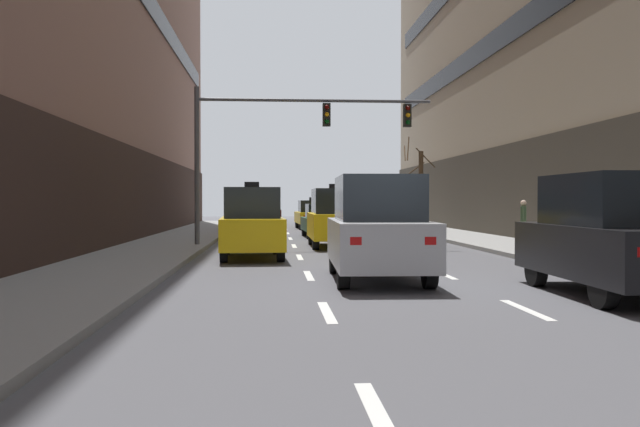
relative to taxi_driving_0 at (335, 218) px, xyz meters
The scene contains 30 objects.
ground_plane 11.44m from the taxi_driving_0, 89.69° to the right, with size 120.00×120.00×0.00m, color #515156.
sidewalk_left 13.06m from the taxi_driving_0, 118.99° to the right, with size 3.29×80.00×0.14m, color gray.
lane_stripe_l1_s2 19.48m from the taxi_driving_0, 94.46° to the right, with size 0.16×2.00×0.01m, color silver.
lane_stripe_l1_s3 14.51m from the taxi_driving_0, 96.00° to the right, with size 0.16×2.00×0.01m, color silver.
lane_stripe_l1_s4 9.57m from the taxi_driving_0, 99.16° to the right, with size 0.16×2.00×0.01m, color silver.
lane_stripe_l1_s5 4.76m from the taxi_driving_0, 109.03° to the right, with size 0.16×2.00×0.01m, color silver.
lane_stripe_l1_s6 1.95m from the taxi_driving_0, 157.92° to the left, with size 0.16×2.00×0.01m, color silver.
lane_stripe_l1_s7 5.91m from the taxi_driving_0, 105.08° to the left, with size 0.16×2.00×0.01m, color silver.
lane_stripe_l1_s8 10.77m from the taxi_driving_0, 98.11° to the left, with size 0.16×2.00×0.01m, color silver.
lane_stripe_l1_s9 15.72m from the taxi_driving_0, 95.53° to the left, with size 0.16×2.00×0.01m, color silver.
lane_stripe_l1_s10 20.70m from the taxi_driving_0, 94.20° to the left, with size 0.16×2.00×0.01m, color silver.
lane_stripe_l2_s3 14.52m from the taxi_driving_0, 83.51° to the right, with size 0.16×2.00×0.01m, color silver.
lane_stripe_l2_s4 9.59m from the taxi_driving_0, 80.11° to the right, with size 0.16×2.00×0.01m, color silver.
lane_stripe_l2_s5 4.80m from the taxi_driving_0, 69.53° to the right, with size 0.16×2.00×0.01m, color silver.
lane_stripe_l2_s6 2.05m from the taxi_driving_0, 20.54° to the left, with size 0.16×2.00×0.01m, color silver.
lane_stripe_l2_s7 5.95m from the taxi_driving_0, 73.74° to the left, with size 0.16×2.00×0.01m, color silver.
lane_stripe_l2_s8 10.79m from the taxi_driving_0, 81.23° to the left, with size 0.16×2.00×0.01m, color silver.
lane_stripe_l2_s9 15.74m from the taxi_driving_0, 84.01° to the left, with size 0.16×2.00×0.01m, color silver.
lane_stripe_l2_s10 20.71m from the taxi_driving_0, 85.46° to the left, with size 0.16×2.00×0.01m, color silver.
taxi_driving_0 is the anchor object (origin of this frame).
car_driving_1 6.48m from the taxi_driving_0, 89.65° to the left, with size 1.91×4.27×1.58m.
taxi_driving_2 5.32m from the taxi_driving_0, 125.16° to the left, with size 1.90×4.27×2.22m.
taxi_driving_3 5.48m from the taxi_driving_0, 122.60° to the right, with size 1.99×4.42×2.28m.
car_driving_4 10.34m from the taxi_driving_0, 90.42° to the right, with size 2.11×4.71×2.25m.
taxi_driving_5 16.11m from the taxi_driving_0, 89.39° to the left, with size 2.13×4.73×1.94m.
car_driving_6 10.36m from the taxi_driving_0, 106.51° to the left, with size 2.12×4.66×2.22m.
car_parked_1 13.55m from the taxi_driving_0, 73.99° to the right, with size 1.97×4.58×2.21m.
traffic_signal_0 3.71m from the taxi_driving_0, behind, with size 8.68×0.35×5.71m.
street_tree_0 14.09m from the taxi_driving_0, 64.39° to the left, with size 1.81×1.84×5.31m.
pedestrian_0 6.78m from the taxi_driving_0, 12.15° to the right, with size 0.31×0.50×1.61m.
Camera 1 is at (-2.42, -13.14, 1.72)m, focal length 37.25 mm.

